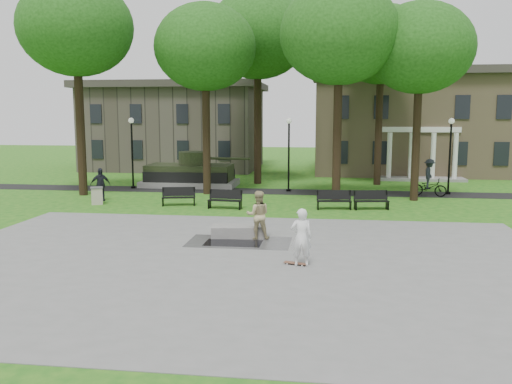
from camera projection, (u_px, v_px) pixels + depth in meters
The scene contains 27 objects.
ground at pixel (256, 231), 23.18m from camera, with size 120.00×120.00×0.00m, color #195915.
plaza at pixel (236, 262), 18.28m from camera, with size 22.00×16.00×0.02m, color gray.
footpath at pixel (280, 192), 34.96m from camera, with size 44.00×2.60×0.01m, color black.
building_right at pixel (410, 121), 46.77m from camera, with size 17.00×12.00×8.60m.
building_left at pixel (176, 129), 50.11m from camera, with size 15.00×10.00×7.20m, color #4C443D.
tree_0 at pixel (76, 28), 32.15m from camera, with size 6.80×6.80×12.97m.
tree_1 at pixel (205, 48), 32.80m from camera, with size 6.20×6.20×11.63m.
tree_2 at pixel (339, 34), 29.74m from camera, with size 6.60×6.60×12.16m.
tree_3 at pixel (420, 49), 30.24m from camera, with size 6.00×6.00×11.19m.
tree_4 at pixel (258, 36), 37.67m from camera, with size 7.20×7.20×13.50m.
tree_5 at pixel (381, 45), 37.15m from camera, with size 6.40×6.40×12.44m.
lamp_left at pixel (132, 147), 36.16m from camera, with size 0.36×0.36×4.73m.
lamp_mid at pixel (289, 148), 34.79m from camera, with size 0.36×0.36×4.73m.
lamp_right at pixel (450, 150), 33.48m from camera, with size 0.36×0.36×4.73m.
tank_monument at pixel (191, 174), 37.64m from camera, with size 7.45×3.40×2.40m.
puddle at pixel (233, 243), 20.95m from camera, with size 2.20×1.20×0.00m, color black.
concrete_block at pixel (239, 231), 22.05m from camera, with size 2.20×1.00×0.45m, color gray.
skateboard at pixel (295, 264), 17.91m from camera, with size 0.78×0.20×0.07m, color brown.
skateboarder at pixel (301, 237), 17.67m from camera, with size 0.70×0.46×1.92m, color white.
friend_watching at pixel (258, 215), 21.55m from camera, with size 0.94×0.73×1.94m, color tan.
pedestrian_walker at pixel (100, 184), 31.17m from camera, with size 1.12×0.46×1.90m, color black.
cyclist at pixel (429, 181), 32.98m from camera, with size 2.22×1.33×2.29m.
park_bench_0 at pixel (179, 196), 29.67m from camera, with size 1.85×0.88×1.00m.
park_bench_1 at pixel (225, 199), 28.66m from camera, with size 1.83×0.69×1.00m.
park_bench_2 at pixel (334, 199), 28.45m from camera, with size 1.84×0.71×1.00m.
park_bench_3 at pixel (371, 200), 28.41m from camera, with size 1.85×0.85×1.00m.
trash_bin at pixel (97, 196), 30.06m from camera, with size 0.88×0.88×0.96m.
Camera 1 is at (3.00, -22.51, 4.96)m, focal length 38.00 mm.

